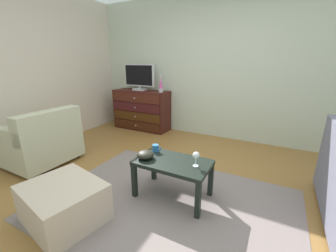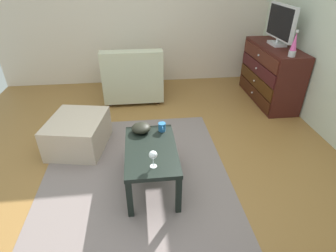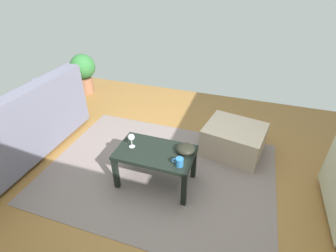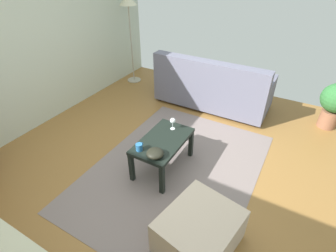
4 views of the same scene
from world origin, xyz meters
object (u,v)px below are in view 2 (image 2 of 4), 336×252
(tv, at_px, (281,24))
(lava_lamp, at_px, (294,45))
(armchair, at_px, (133,77))
(dresser, at_px, (270,74))
(mug, at_px, (162,127))
(ottoman, at_px, (78,133))
(wine_glass, at_px, (153,155))
(coffee_table, at_px, (151,154))
(bowl_decorative, at_px, (141,128))

(tv, height_order, lava_lamp, tv)
(armchair, bearing_deg, dresser, 81.55)
(lava_lamp, bearing_deg, mug, -62.28)
(tv, bearing_deg, dresser, -27.68)
(armchair, height_order, ottoman, armchair)
(tv, distance_m, armchair, 2.29)
(wine_glass, relative_size, armchair, 0.17)
(coffee_table, bearing_deg, lava_lamp, 122.80)
(ottoman, bearing_deg, coffee_table, 47.84)
(lava_lamp, bearing_deg, wine_glass, -51.92)
(wine_glass, xyz_separation_m, mug, (-0.55, 0.12, -0.07))
(coffee_table, height_order, wine_glass, wine_glass)
(tv, distance_m, lava_lamp, 0.59)
(coffee_table, distance_m, bowl_decorative, 0.33)
(tv, distance_m, mug, 2.46)
(dresser, distance_m, tv, 0.72)
(dresser, xyz_separation_m, bowl_decorative, (1.45, -2.02, 0.05))
(mug, relative_size, armchair, 0.13)
(tv, xyz_separation_m, coffee_table, (1.79, -1.96, -0.78))
(armchair, bearing_deg, tv, 82.84)
(wine_glass, distance_m, ottoman, 1.35)
(dresser, bearing_deg, ottoman, -69.97)
(bowl_decorative, xyz_separation_m, armchair, (-1.76, -0.08, -0.13))
(wine_glass, relative_size, mug, 1.38)
(lava_lamp, distance_m, ottoman, 2.88)
(wine_glass, bearing_deg, bowl_decorative, -171.16)
(tv, relative_size, wine_glass, 4.63)
(mug, bearing_deg, coffee_table, -24.03)
(dresser, distance_m, wine_glass, 2.79)
(mug, bearing_deg, ottoman, -115.17)
(armchair, bearing_deg, lava_lamp, 67.91)
(dresser, height_order, bowl_decorative, dresser)
(wine_glass, bearing_deg, coffee_table, -178.44)
(lava_lamp, relative_size, armchair, 0.37)
(lava_lamp, relative_size, ottoman, 0.47)
(dresser, xyz_separation_m, wine_glass, (2.00, -1.93, 0.12))
(armchair, distance_m, ottoman, 1.48)
(coffee_table, distance_m, mug, 0.34)
(wine_glass, relative_size, bowl_decorative, 0.82)
(dresser, xyz_separation_m, coffee_table, (1.75, -1.94, -0.06))
(tv, distance_m, ottoman, 3.13)
(tv, bearing_deg, lava_lamp, -6.75)
(wine_glass, bearing_deg, dresser, 136.02)
(dresser, distance_m, armchair, 2.13)
(coffee_table, height_order, ottoman, coffee_table)
(lava_lamp, xyz_separation_m, ottoman, (0.48, -2.72, -0.82))
(armchair, xyz_separation_m, ottoman, (1.32, -0.66, -0.16))
(mug, distance_m, ottoman, 1.09)
(mug, xyz_separation_m, armchair, (-1.76, -0.29, -0.13))
(ottoman, bearing_deg, tv, 110.69)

